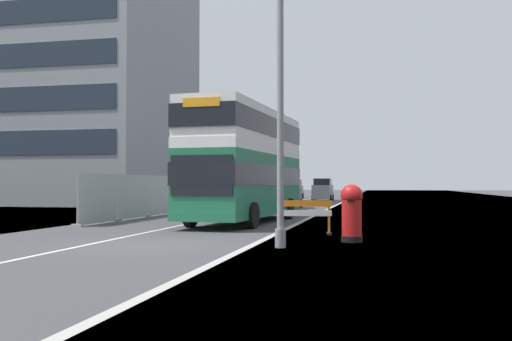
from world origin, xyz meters
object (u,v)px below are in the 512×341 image
(double_decker_bus, at_px, (246,163))
(roadworks_barrier, at_px, (304,213))
(car_receding_far, at_px, (323,190))
(red_pillar_postbox, at_px, (352,210))
(lamppost_foreground, at_px, (280,80))
(car_receding_mid, at_px, (268,191))
(car_far_side, at_px, (293,190))
(car_oncoming_near, at_px, (286,193))

(double_decker_bus, relative_size, roadworks_barrier, 5.96)
(double_decker_bus, bearing_deg, car_receding_far, 89.85)
(double_decker_bus, distance_m, red_pillar_postbox, 9.20)
(lamppost_foreground, xyz_separation_m, car_receding_mid, (-6.95, 33.86, -3.40))
(double_decker_bus, bearing_deg, car_receding_mid, 98.81)
(lamppost_foreground, distance_m, car_receding_mid, 34.73)
(roadworks_barrier, relative_size, car_receding_far, 0.40)
(car_receding_far, bearing_deg, roadworks_barrier, -85.24)
(red_pillar_postbox, distance_m, car_receding_mid, 33.12)
(car_receding_far, height_order, car_far_side, car_receding_far)
(roadworks_barrier, distance_m, car_oncoming_near, 20.51)
(car_receding_mid, distance_m, car_receding_far, 9.54)
(red_pillar_postbox, relative_size, roadworks_barrier, 0.93)
(roadworks_barrier, height_order, car_far_side, car_far_side)
(car_oncoming_near, height_order, car_receding_far, car_oncoming_near)
(car_receding_mid, distance_m, car_far_side, 16.16)
(red_pillar_postbox, relative_size, car_far_side, 0.44)
(roadworks_barrier, bearing_deg, car_oncoming_near, 101.08)
(roadworks_barrier, distance_m, car_receding_far, 38.75)
(car_receding_far, bearing_deg, double_decker_bus, -90.15)
(car_oncoming_near, xyz_separation_m, car_receding_far, (0.73, 18.48, -0.01))
(car_far_side, bearing_deg, red_pillar_postbox, -79.43)
(car_far_side, bearing_deg, car_receding_far, -61.05)
(red_pillar_postbox, xyz_separation_m, car_oncoming_near, (-5.60, 22.19, 0.13))
(double_decker_bus, height_order, red_pillar_postbox, double_decker_bus)
(car_oncoming_near, height_order, car_far_side, car_oncoming_near)
(double_decker_bus, xyz_separation_m, roadworks_barrier, (3.30, -5.51, -1.89))
(red_pillar_postbox, height_order, car_receding_mid, car_receding_mid)
(double_decker_bus, bearing_deg, lamppost_foreground, -71.49)
(car_far_side, bearing_deg, car_oncoming_near, -82.56)
(double_decker_bus, xyz_separation_m, car_receding_far, (0.08, 33.10, -1.57))
(double_decker_bus, xyz_separation_m, car_oncoming_near, (-0.65, 14.62, -1.56))
(double_decker_bus, xyz_separation_m, red_pillar_postbox, (4.95, -7.57, -1.70))
(car_receding_far, xyz_separation_m, car_far_side, (-4.11, 7.44, -0.03))
(lamppost_foreground, bearing_deg, car_receding_far, 94.15)
(lamppost_foreground, distance_m, car_far_side, 50.65)
(red_pillar_postbox, bearing_deg, roadworks_barrier, 128.80)
(red_pillar_postbox, height_order, car_far_side, car_far_side)
(red_pillar_postbox, bearing_deg, car_receding_far, 96.82)
(red_pillar_postbox, bearing_deg, car_oncoming_near, 104.16)
(roadworks_barrier, height_order, car_oncoming_near, car_oncoming_near)
(car_far_side, bearing_deg, car_receding_mid, -89.12)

